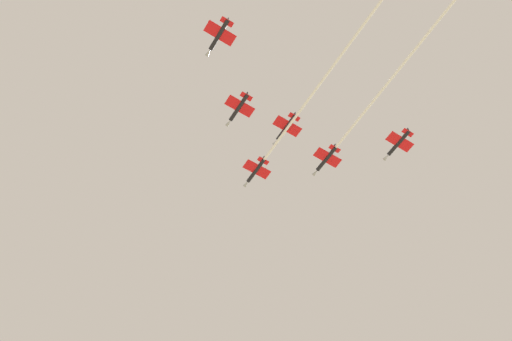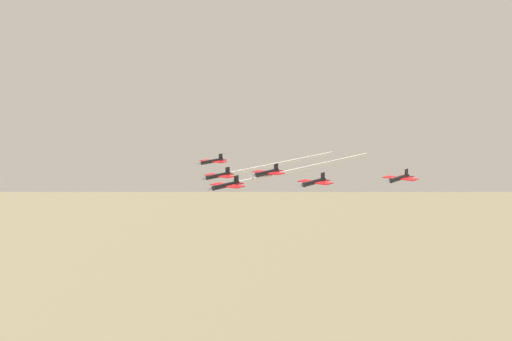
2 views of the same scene
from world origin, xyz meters
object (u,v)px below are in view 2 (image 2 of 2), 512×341
(jet_starboard_outer, at_px, (399,178))
(jet_center_rear, at_px, (212,161))
(jet_starboard_inner, at_px, (262,167))
(jet_port_outer, at_px, (267,173))
(jet_lead, at_px, (285,172))
(jet_port_inner, at_px, (314,182))

(jet_starboard_outer, distance_m, jet_center_rear, 66.36)
(jet_starboard_inner, relative_size, jet_port_outer, 5.24)
(jet_lead, relative_size, jet_starboard_outer, 6.11)
(jet_starboard_inner, relative_size, jet_starboard_outer, 5.24)
(jet_center_rear, bearing_deg, jet_starboard_inner, -161.58)
(jet_starboard_outer, bearing_deg, jet_lead, 9.58)
(jet_port_inner, relative_size, jet_center_rear, 1.00)
(jet_starboard_outer, bearing_deg, jet_port_inner, 45.00)
(jet_lead, distance_m, jet_starboard_inner, 20.01)
(jet_lead, distance_m, jet_port_outer, 9.39)
(jet_port_inner, distance_m, jet_port_outer, 16.69)
(jet_lead, height_order, jet_port_inner, jet_port_inner)
(jet_port_inner, relative_size, jet_port_outer, 1.00)
(jet_port_outer, xyz_separation_m, jet_center_rear, (29.07, 21.87, -1.37))
(jet_starboard_inner, height_order, jet_port_outer, jet_port_outer)
(jet_starboard_outer, bearing_deg, jet_center_rear, -0.00)
(jet_port_outer, bearing_deg, jet_lead, -90.00)
(jet_port_outer, height_order, jet_center_rear, jet_port_outer)
(jet_port_inner, xyz_separation_m, jet_port_outer, (9.45, 13.73, 0.77))
(jet_port_inner, xyz_separation_m, jet_center_rear, (38.52, 35.61, -0.60))
(jet_port_inner, distance_m, jet_starboard_inner, 39.90)
(jet_port_inner, xyz_separation_m, jet_starboard_inner, (35.36, 18.41, -1.56))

